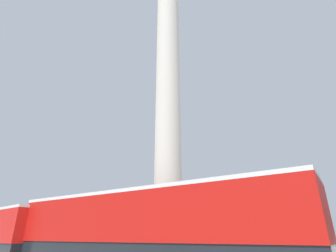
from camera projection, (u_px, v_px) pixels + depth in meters
name	position (u px, v px, depth m)	size (l,w,h in m)	color
monument_column	(168.00, 152.00, 15.60)	(5.57, 5.57, 24.38)	beige
bus_a	(145.00, 252.00, 9.02)	(11.50, 3.06, 4.44)	#B7140F
street_lamp	(212.00, 243.00, 10.52)	(0.38, 0.38, 5.13)	black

